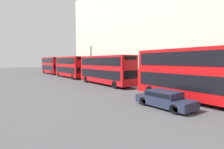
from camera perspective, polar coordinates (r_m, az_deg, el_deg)
The scene contains 6 objects.
bus_leading at distance 15.77m, azimuth 25.84°, elevation 0.51°, with size 2.59×10.93×4.43m.
bus_second_in_queue at distance 25.13m, azimuth -2.14°, elevation 1.89°, with size 2.59×10.94×4.11m.
bus_third_in_queue at distance 36.67m, azimuth -13.42°, elevation 2.67°, with size 2.59×10.86×4.23m.
bus_trailing at distance 48.49m, azimuth -19.02°, elevation 3.02°, with size 2.59×10.51×4.33m.
car_hatchback at distance 13.43m, azimuth 16.72°, elevation -7.54°, with size 1.79×4.27×1.22m.
street_lamp at distance 32.78m, azimuth -6.85°, elevation 5.37°, with size 0.44×0.44×6.37m.
Camera 1 is at (-12.23, -1.96, 3.41)m, focal length 28.00 mm.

